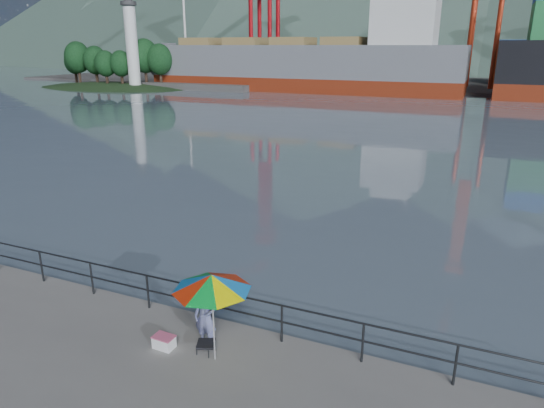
{
  "coord_description": "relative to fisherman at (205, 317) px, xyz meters",
  "views": [
    {
      "loc": [
        6.92,
        -7.84,
        6.96
      ],
      "look_at": [
        0.85,
        6.0,
        2.0
      ],
      "focal_mm": 32.0,
      "sensor_mm": 36.0,
      "label": 1
    }
  ],
  "objects": [
    {
      "name": "far_dock",
      "position": [
        8.6,
        92.21,
        -0.82
      ],
      "size": [
        200.0,
        40.0,
        0.4
      ],
      "primitive_type": "cube",
      "color": "#514F4C",
      "rests_on": "ground"
    },
    {
      "name": "folding_stool",
      "position": [
        0.13,
        -0.24,
        -0.67
      ],
      "size": [
        0.54,
        0.54,
        0.27
      ],
      "color": "black",
      "rests_on": "ground"
    },
    {
      "name": "bulk_carrier",
      "position": [
        -21.49,
        68.4,
        3.31
      ],
      "size": [
        51.53,
        8.92,
        14.5
      ],
      "color": "maroon",
      "rests_on": "ground"
    },
    {
      "name": "beach_umbrella",
      "position": [
        0.44,
        -0.37,
        1.18
      ],
      "size": [
        2.02,
        2.02,
        2.18
      ],
      "color": "white",
      "rests_on": "ground"
    },
    {
      "name": "harbor_water",
      "position": [
        -1.4,
        129.21,
        -0.82
      ],
      "size": [
        500.0,
        280.0,
        0.0
      ],
      "primitive_type": "cube",
      "color": "slate",
      "rests_on": "ground"
    },
    {
      "name": "fishing_rod",
      "position": [
        -0.42,
        1.03,
        -0.82
      ],
      "size": [
        0.46,
        1.78,
        1.29
      ],
      "primitive_type": "cylinder",
      "rotation": [
        0.96,
        0.0,
        0.25
      ],
      "color": "black",
      "rests_on": "ground"
    },
    {
      "name": "lighthouse_islet",
      "position": [
        -56.37,
        61.21,
        -0.55
      ],
      "size": [
        48.0,
        26.4,
        19.2
      ],
      "color": "#263F1E",
      "rests_on": "ground"
    },
    {
      "name": "cooler_bag",
      "position": [
        -0.91,
        -0.47,
        -0.67
      ],
      "size": [
        0.5,
        0.34,
        0.29
      ],
      "primitive_type": "cube",
      "rotation": [
        0.0,
        0.0,
        -0.03
      ],
      "color": "white",
      "rests_on": "ground"
    },
    {
      "name": "guardrail",
      "position": [
        -1.4,
        0.91,
        -0.29
      ],
      "size": [
        22.0,
        0.06,
        1.03
      ],
      "color": "#2D3033",
      "rests_on": "ground"
    },
    {
      "name": "fisherman",
      "position": [
        0.0,
        0.0,
        0.0
      ],
      "size": [
        0.62,
        0.42,
        1.63
      ],
      "primitive_type": "imported",
      "rotation": [
        0.0,
        0.0,
        -0.06
      ],
      "color": "#2A379A",
      "rests_on": "ground"
    }
  ]
}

